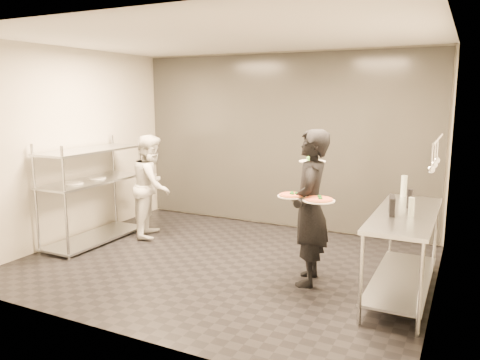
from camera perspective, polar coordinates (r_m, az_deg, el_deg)
The scene contains 13 objects.
room_shell at distance 6.81m, azimuth 2.54°, elevation 4.18°, with size 5.00×4.00×2.80m.
pass_rack at distance 7.13m, azimuth -17.56°, elevation -1.16°, with size 0.60×1.60×1.50m.
prep_counter at distance 5.26m, azimuth 19.34°, elevation -6.86°, with size 0.60×1.80×0.92m.
utensil_rail at distance 5.06m, azimuth 22.74°, elevation 2.92°, with size 0.07×1.20×0.31m.
waiter at distance 5.31m, azimuth 8.50°, elevation -3.37°, with size 0.64×0.42×1.76m, color black.
chef at distance 7.21m, azimuth -10.68°, elevation -0.69°, with size 0.75×0.59×1.55m, color silver.
pizza_plate_near at distance 5.14m, azimuth 6.35°, elevation -1.88°, with size 0.32×0.32×0.05m.
pizza_plate_far at distance 5.01m, azimuth 9.57°, elevation -2.37°, with size 0.34×0.34×0.05m.
salad_plate at distance 5.47m, azimuth 8.81°, elevation 2.43°, with size 0.31×0.31×0.07m.
pos_monitor at distance 5.04m, azimuth 18.04°, elevation -2.97°, with size 0.05×0.26×0.19m, color black.
bottle_green at distance 5.95m, azimuth 19.35°, elevation -0.71°, with size 0.07×0.07×0.26m, color #99A79A.
bottle_clear at distance 5.00m, azimuth 20.16°, elevation -3.12°, with size 0.06×0.06×0.20m, color #99A79A.
bottle_dark at distance 5.37m, azimuth 19.99°, elevation -2.16°, with size 0.06×0.06×0.21m, color black.
Camera 1 is at (2.73, -5.02, 2.13)m, focal length 35.00 mm.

